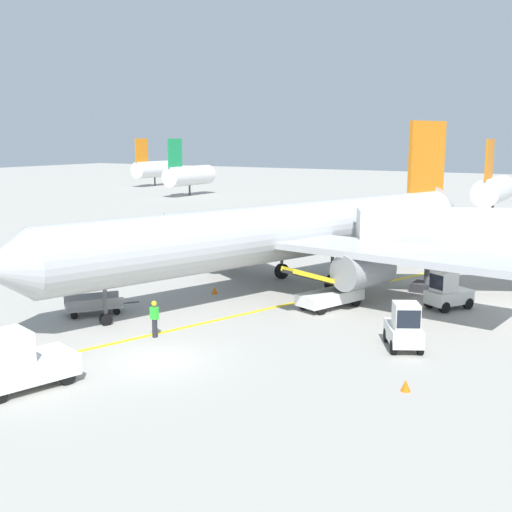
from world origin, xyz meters
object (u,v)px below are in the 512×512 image
Objects in this scene: airliner at (289,232)px; baggage_tug_near_wing at (447,292)px; jet_bridge at (487,233)px; belt_loader_forward_hold at (329,294)px; safety_cone_nose_right at (215,290)px; baggage_tug_by_cargo_door at (404,328)px; ground_crew_marshaller at (154,318)px; baggage_cart_loaded at (94,305)px; safety_cone_nose_left at (406,385)px; safety_cone_wingtip_left at (2,345)px; safety_cone_wingtip_right at (142,260)px; pushback_tug at (17,362)px.

airliner is 9.76m from baggage_tug_near_wing.
jet_bridge is 5.50m from baggage_tug_near_wing.
belt_loader_forward_hold reaches higher than safety_cone_nose_right.
safety_cone_nose_right is at bearing -130.13° from airliner.
baggage_tug_by_cargo_door is (-0.75, -12.28, -2.62)m from jet_bridge.
ground_crew_marshaller is at bearing -74.08° from safety_cone_nose_right.
baggage_tug_by_cargo_door is at bearing 22.32° from ground_crew_marshaller.
airliner is 77.99× the size of safety_cone_nose_right.
safety_cone_nose_right is (2.87, 6.72, -0.25)m from baggage_cart_loaded.
ground_crew_marshaller reaches higher than safety_cone_nose_left.
safety_cone_wingtip_left is 19.46m from safety_cone_wingtip_right.
airliner is at bearing 142.02° from baggage_tug_by_cargo_door.
baggage_tug_by_cargo_door is 24.03m from safety_cone_wingtip_right.
jet_bridge is at bearing 92.69° from safety_cone_nose_left.
pushback_tug is at bearing -118.71° from baggage_tug_near_wing.
jet_bridge is at bearing 54.16° from safety_cone_wingtip_left.
airliner is at bearing 49.87° from safety_cone_nose_right.
safety_cone_nose_left is 1.00× the size of safety_cone_nose_right.
baggage_tug_by_cargo_door is at bearing 10.22° from baggage_cart_loaded.
baggage_cart_loaded is at bearing -59.42° from safety_cone_wingtip_right.
safety_cone_nose_left is 16.41m from safety_cone_nose_right.
safety_cone_wingtip_left is (-5.03, -16.44, -3.20)m from airliner.
ground_crew_marshaller is 3.86× the size of safety_cone_wingtip_right.
belt_loader_forward_hold is 16.20m from safety_cone_wingtip_left.
jet_bridge is 17.10m from safety_cone_nose_left.
airliner is 77.99× the size of safety_cone_wingtip_right.
baggage_tug_near_wing is at bearing 49.28° from ground_crew_marshaller.
belt_loader_forward_hold reaches higher than pushback_tug.
airliner is 17.49m from safety_cone_wingtip_left.
airliner is at bearing 86.81° from ground_crew_marshaller.
ground_crew_marshaller is 3.86× the size of safety_cone_nose_left.
pushback_tug is 1.46× the size of baggage_tug_near_wing.
jet_bridge reaches higher than safety_cone_wingtip_right.
safety_cone_wingtip_left is (-2.05, -12.91, 0.00)m from safety_cone_nose_right.
baggage_tug_by_cargo_door is 15.66m from baggage_cart_loaded.
baggage_cart_loaded is (-15.41, -2.78, -0.46)m from baggage_tug_by_cargo_door.
airliner is 12.58× the size of baggage_tug_near_wing.
baggage_cart_loaded is 7.90× the size of safety_cone_wingtip_right.
baggage_cart_loaded is (-15.28, -10.30, -0.46)m from baggage_tug_near_wing.
airliner is 9.87× the size of baggage_cart_loaded.
jet_bridge is 16.04m from safety_cone_nose_right.
baggage_tug_near_wing is 6.20× the size of safety_cone_nose_left.
pushback_tug is 1.15× the size of baggage_cart_loaded.
safety_cone_wingtip_right is (-22.31, 8.90, -0.71)m from baggage_tug_by_cargo_door.
airliner is 11.95m from ground_crew_marshaller.
pushback_tug is at bearing -82.48° from safety_cone_nose_right.
pushback_tug reaches higher than safety_cone_nose_left.
baggage_cart_loaded is at bearing -169.78° from baggage_tug_by_cargo_door.
safety_cone_nose_right is at bearing 162.54° from baggage_tug_by_cargo_door.
baggage_tug_near_wing is 22.23m from safety_cone_wingtip_right.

